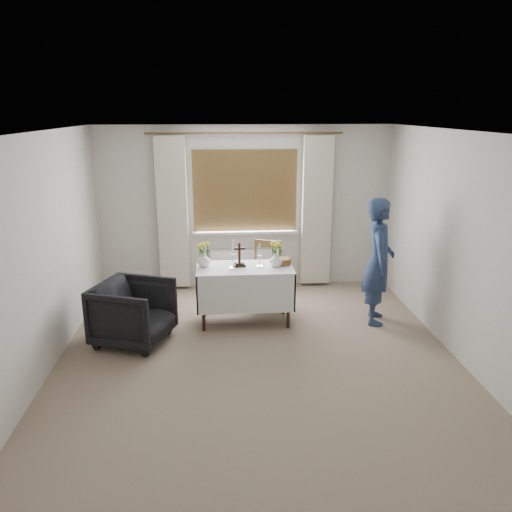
{
  "coord_description": "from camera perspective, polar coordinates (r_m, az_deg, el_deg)",
  "views": [
    {
      "loc": [
        -0.41,
        -5.07,
        2.72
      ],
      "look_at": [
        0.04,
        0.84,
        0.97
      ],
      "focal_mm": 35.0,
      "sensor_mm": 36.0,
      "label": 1
    }
  ],
  "objects": [
    {
      "name": "ground",
      "position": [
        5.76,
        0.21,
        -11.67
      ],
      "size": [
        5.0,
        5.0,
        0.0
      ],
      "primitive_type": "plane",
      "color": "gray",
      "rests_on": "ground"
    },
    {
      "name": "altar_table",
      "position": [
        6.55,
        -1.26,
        -4.45
      ],
      "size": [
        1.24,
        0.64,
        0.76
      ],
      "primitive_type": "cube",
      "color": "white",
      "rests_on": "ground"
    },
    {
      "name": "wooden_chair",
      "position": [
        7.09,
        0.9,
        -2.09
      ],
      "size": [
        0.56,
        0.56,
        0.93
      ],
      "primitive_type": null,
      "rotation": [
        0.0,
        0.0,
        -0.39
      ],
      "color": "brown",
      "rests_on": "ground"
    },
    {
      "name": "armchair",
      "position": [
        6.18,
        -13.83,
        -6.3
      ],
      "size": [
        1.05,
        1.04,
        0.76
      ],
      "primitive_type": "imported",
      "rotation": [
        0.0,
        0.0,
        1.23
      ],
      "color": "black",
      "rests_on": "ground"
    },
    {
      "name": "person",
      "position": [
        6.63,
        13.8,
        -0.6
      ],
      "size": [
        0.52,
        0.68,
        1.66
      ],
      "primitive_type": "imported",
      "rotation": [
        0.0,
        0.0,
        1.35
      ],
      "color": "navy",
      "rests_on": "ground"
    },
    {
      "name": "radiator",
      "position": [
        7.88,
        -1.19,
        -1.41
      ],
      "size": [
        1.1,
        0.1,
        0.6
      ],
      "primitive_type": "cube",
      "color": "white",
      "rests_on": "ground"
    },
    {
      "name": "wooden_cross",
      "position": [
        6.41,
        -1.92,
        0.17
      ],
      "size": [
        0.16,
        0.13,
        0.32
      ],
      "primitive_type": null,
      "rotation": [
        0.0,
        0.0,
        0.16
      ],
      "color": "black",
      "rests_on": "altar_table"
    },
    {
      "name": "candlestick_left",
      "position": [
        6.33,
        -2.65,
        0.22
      ],
      "size": [
        0.14,
        0.14,
        0.37
      ],
      "primitive_type": null,
      "rotation": [
        0.0,
        0.0,
        0.43
      ],
      "color": "silver",
      "rests_on": "altar_table"
    },
    {
      "name": "candlestick_right",
      "position": [
        6.4,
        0.4,
        0.08
      ],
      "size": [
        0.09,
        0.09,
        0.3
      ],
      "primitive_type": null,
      "rotation": [
        0.0,
        0.0,
        0.08
      ],
      "color": "silver",
      "rests_on": "altar_table"
    },
    {
      "name": "flower_vase_left",
      "position": [
        6.45,
        -5.97,
        -0.44
      ],
      "size": [
        0.2,
        0.2,
        0.18
      ],
      "primitive_type": "imported",
      "rotation": [
        0.0,
        0.0,
        0.19
      ],
      "color": "white",
      "rests_on": "altar_table"
    },
    {
      "name": "flower_vase_right",
      "position": [
        6.43,
        2.3,
        -0.43
      ],
      "size": [
        0.18,
        0.18,
        0.18
      ],
      "primitive_type": "imported",
      "rotation": [
        0.0,
        0.0,
        0.04
      ],
      "color": "white",
      "rests_on": "altar_table"
    },
    {
      "name": "wicker_basket",
      "position": [
        6.53,
        3.03,
        -0.58
      ],
      "size": [
        0.25,
        0.25,
        0.09
      ],
      "primitive_type": "cylinder",
      "rotation": [
        0.0,
        0.0,
        0.11
      ],
      "color": "brown",
      "rests_on": "altar_table"
    }
  ]
}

